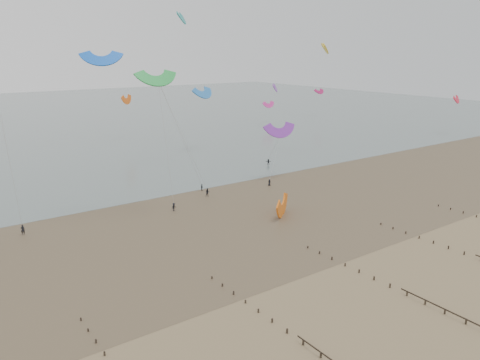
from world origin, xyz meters
TOP-DOWN VIEW (x-y plane):
  - ground at (0.00, 0.00)m, footprint 500.00×500.00m
  - sea_and_shore at (-4.08, 34.40)m, footprint 500.00×665.00m
  - kitesurfer_lead at (-31.85, 44.43)m, footprint 0.73×0.55m
  - kitesurfers at (4.70, 48.74)m, footprint 87.35×20.63m
  - grounded_kite at (10.87, 26.22)m, footprint 9.71×9.40m
  - kites_airborne at (-21.88, 89.30)m, footprint 230.55×115.24m

SIDE VIEW (x-z plane):
  - ground at x=0.00m, z-range 0.00..0.00m
  - grounded_kite at x=10.87m, z-range -2.11..2.11m
  - sea_and_shore at x=-4.08m, z-range -0.01..0.02m
  - kitesurfers at x=4.70m, z-range -0.10..1.79m
  - kitesurfer_lead at x=-31.85m, z-range 0.00..1.82m
  - kites_airborne at x=-21.88m, z-range -1.45..44.29m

